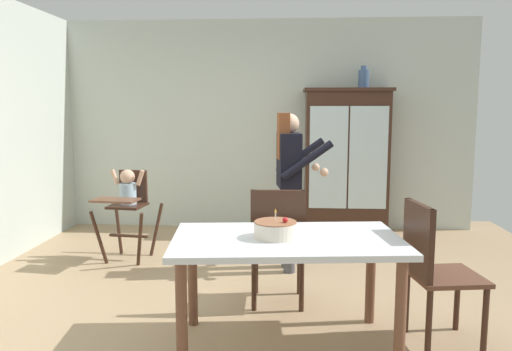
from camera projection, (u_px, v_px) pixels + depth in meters
The scene contains 10 objects.
ground_plane at pixel (253, 302), 4.08m from camera, with size 6.24×6.24×0.00m, color tan.
wall_back at pixel (267, 125), 6.50m from camera, with size 5.32×0.06×2.70m, color beige.
china_cabinet at pixel (346, 161), 6.23m from camera, with size 1.08×0.48×1.82m.
ceramic_vase at pixel (364, 78), 6.09m from camera, with size 0.13×0.13×0.27m.
high_chair_with_toddler at pixel (128, 198), 5.15m from camera, with size 0.64×0.73×0.95m.
adult_person at pixel (290, 172), 4.77m from camera, with size 0.55×0.53×1.53m.
dining_table at pixel (287, 252), 3.25m from camera, with size 1.56×1.00×0.74m.
birthday_cake at pixel (275, 229), 3.22m from camera, with size 0.28×0.28×0.19m.
dining_chair_far_side at pixel (278, 239), 3.91m from camera, with size 0.45×0.45×0.96m.
dining_chair_right_end at pixel (431, 263), 3.29m from camera, with size 0.50×0.50×0.96m.
Camera 1 is at (0.27, -3.89, 1.57)m, focal length 34.95 mm.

